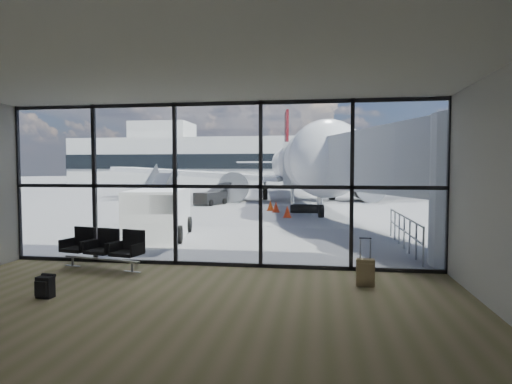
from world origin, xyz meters
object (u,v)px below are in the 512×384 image
(service_van, at_px, (159,213))
(mobile_stairs, at_px, (158,200))
(backpack, at_px, (45,287))
(seating_row, at_px, (105,246))
(airliner, at_px, (298,164))
(belt_loader, at_px, (211,197))
(suitcase, at_px, (365,272))

(service_van, height_order, mobile_stairs, mobile_stairs)
(backpack, bearing_deg, seating_row, 97.69)
(seating_row, relative_size, airliner, 0.06)
(seating_row, xyz_separation_m, airliner, (3.74, 28.36, 2.55))
(backpack, bearing_deg, airliner, 88.36)
(belt_loader, bearing_deg, airliner, 70.11)
(backpack, xyz_separation_m, mobile_stairs, (-5.19, 19.50, 0.34))
(backpack, relative_size, suitcase, 0.45)
(airliner, bearing_deg, belt_loader, -137.40)
(backpack, relative_size, belt_loader, 0.13)
(suitcase, height_order, mobile_stairs, mobile_stairs)
(mobile_stairs, bearing_deg, backpack, -75.10)
(belt_loader, relative_size, mobile_stairs, 1.10)
(seating_row, bearing_deg, backpack, -75.32)
(service_van, bearing_deg, backpack, -96.21)
(seating_row, bearing_deg, belt_loader, 108.59)
(service_van, bearing_deg, seating_row, -95.42)
(backpack, distance_m, airliner, 31.44)
(airliner, bearing_deg, mobile_stairs, -135.00)
(airliner, distance_m, belt_loader, 10.01)
(airliner, height_order, belt_loader, airliner)
(belt_loader, bearing_deg, mobile_stairs, -102.78)
(airliner, xyz_separation_m, belt_loader, (-6.17, -7.46, -2.58))
(suitcase, bearing_deg, backpack, -162.69)
(backpack, bearing_deg, suitcase, 20.91)
(airliner, distance_m, mobile_stairs, 14.78)
(airliner, relative_size, service_van, 8.61)
(backpack, height_order, airliner, airliner)
(seating_row, relative_size, mobile_stairs, 0.70)
(backpack, xyz_separation_m, airliner, (3.61, 31.09, 2.90))
(backpack, distance_m, service_van, 7.88)
(seating_row, distance_m, service_van, 5.13)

